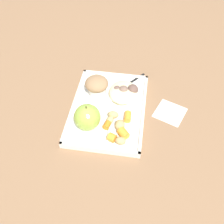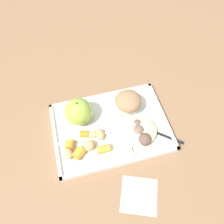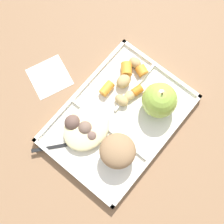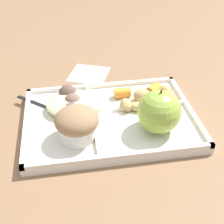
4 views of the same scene
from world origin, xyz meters
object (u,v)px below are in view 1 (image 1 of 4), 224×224
(bran_muffin, at_px, (97,85))
(plastic_fork, at_px, (127,85))
(lunch_tray, at_px, (108,109))
(green_apple, at_px, (87,117))

(bran_muffin, height_order, plastic_fork, bran_muffin)
(plastic_fork, bearing_deg, lunch_tray, 158.14)
(bran_muffin, relative_size, plastic_fork, 0.64)
(bran_muffin, distance_m, plastic_fork, 0.12)
(lunch_tray, relative_size, green_apple, 3.81)
(lunch_tray, relative_size, bran_muffin, 4.21)
(bran_muffin, bearing_deg, lunch_tray, -143.01)
(bran_muffin, bearing_deg, plastic_fork, -62.80)
(lunch_tray, height_order, green_apple, green_apple)
(lunch_tray, height_order, plastic_fork, lunch_tray)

